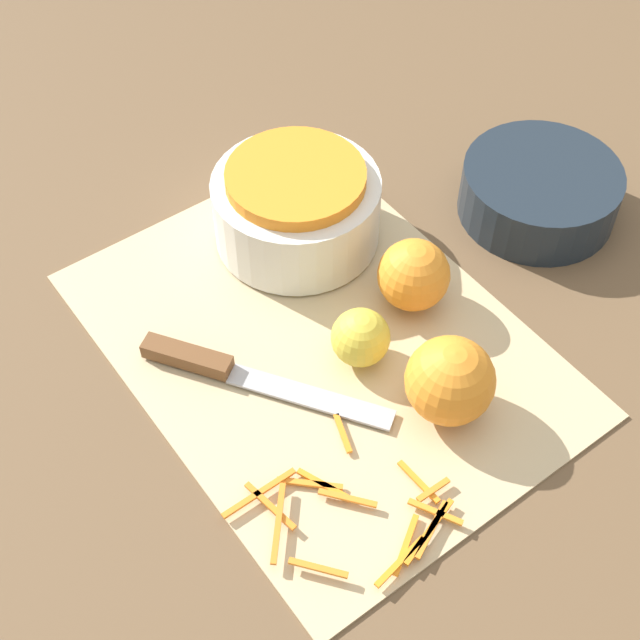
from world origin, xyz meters
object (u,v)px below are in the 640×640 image
object	(u,v)px
knife	(220,367)
lemon	(361,337)
orange_left	(414,275)
bowl_speckled	(296,205)
orange_right	(450,381)
bowl_dark	(539,191)

from	to	relation	value
knife	lemon	size ratio (longest dim) A/B	3.86
orange_left	lemon	distance (m)	0.09
bowl_speckled	orange_right	world-z (taller)	bowl_speckled
bowl_speckled	bowl_dark	xyz separation A→B (m)	(0.12, 0.23, -0.02)
bowl_dark	lemon	size ratio (longest dim) A/B	3.04
bowl_dark	lemon	world-z (taller)	lemon
bowl_speckled	orange_left	xyz separation A→B (m)	(0.14, 0.04, -0.01)
knife	orange_right	bearing A→B (deg)	8.79
orange_left	lemon	bearing A→B (deg)	-73.40
knife	orange_right	distance (m)	0.21
orange_left	bowl_speckled	bearing A→B (deg)	-164.45
bowl_dark	knife	xyz separation A→B (m)	(-0.02, -0.39, -0.02)
lemon	knife	bearing A→B (deg)	-118.52
orange_left	lemon	xyz separation A→B (m)	(0.03, -0.08, -0.01)
orange_left	knife	bearing A→B (deg)	-100.64
knife	lemon	xyz separation A→B (m)	(0.06, 0.12, 0.02)
bowl_dark	orange_right	size ratio (longest dim) A/B	2.10
orange_right	lemon	size ratio (longest dim) A/B	1.44
bowl_speckled	orange_right	bearing A→B (deg)	-4.21
orange_left	orange_right	size ratio (longest dim) A/B	0.89
bowl_speckled	bowl_dark	world-z (taller)	bowl_speckled
bowl_dark	lemon	xyz separation A→B (m)	(0.05, -0.28, 0.00)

